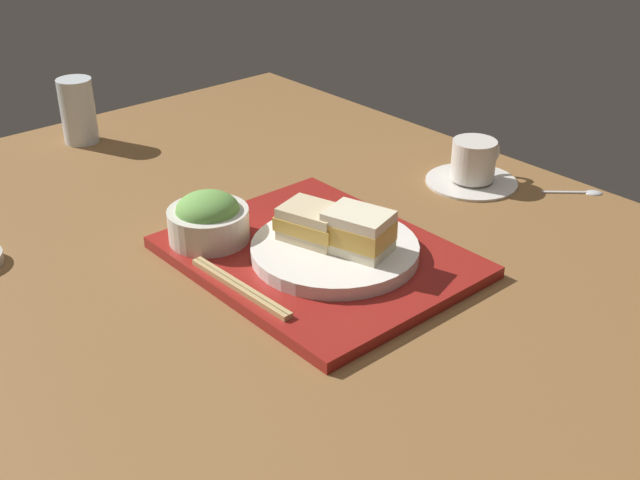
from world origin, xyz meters
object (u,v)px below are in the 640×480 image
at_px(sandwich_plate, 335,250).
at_px(teaspoon, 586,191).
at_px(sandwich_near, 313,223).
at_px(coffee_cup, 471,165).
at_px(drinking_glass, 78,111).
at_px(salad_bowl, 208,219).
at_px(sandwich_far, 358,232).
at_px(chopsticks_pair, 240,287).

distance_m(sandwich_plate, teaspoon, 0.46).
bearing_deg(teaspoon, sandwich_near, -104.83).
bearing_deg(sandwich_plate, sandwich_near, -160.65).
distance_m(coffee_cup, drinking_glass, 0.70).
xyz_separation_m(salad_bowl, teaspoon, (0.24, 0.55, -0.04)).
distance_m(sandwich_plate, sandwich_far, 0.05).
relative_size(sandwich_plate, coffee_cup, 1.49).
xyz_separation_m(salad_bowl, drinking_glass, (-0.49, 0.06, 0.01)).
bearing_deg(drinking_glass, sandwich_plate, 3.68).
bearing_deg(teaspoon, sandwich_plate, -101.38).
height_order(sandwich_far, coffee_cup, sandwich_far).
xyz_separation_m(sandwich_plate, chopsticks_pair, (-0.01, -0.14, -0.01)).
bearing_deg(coffee_cup, sandwich_plate, -80.60).
height_order(sandwich_near, drinking_glass, drinking_glass).
bearing_deg(salad_bowl, teaspoon, 66.43).
bearing_deg(drinking_glass, teaspoon, 34.02).
distance_m(chopsticks_pair, drinking_glass, 0.63).
xyz_separation_m(sandwich_far, chopsticks_pair, (-0.05, -0.15, -0.04)).
bearing_deg(drinking_glass, chopsticks_pair, -9.28).
xyz_separation_m(sandwich_far, salad_bowl, (-0.18, -0.11, -0.01)).
height_order(sandwich_near, coffee_cup, sandwich_near).
height_order(coffee_cup, drinking_glass, drinking_glass).
distance_m(sandwich_near, sandwich_far, 0.07).
distance_m(sandwich_far, teaspoon, 0.45).
xyz_separation_m(sandwich_near, salad_bowl, (-0.12, -0.09, -0.01)).
relative_size(sandwich_near, drinking_glass, 0.85).
height_order(sandwich_near, sandwich_far, sandwich_far).
bearing_deg(coffee_cup, teaspoon, 34.62).
relative_size(drinking_glass, teaspoon, 1.48).
height_order(sandwich_plate, teaspoon, sandwich_plate).
distance_m(salad_bowl, chopsticks_pair, 0.14).
distance_m(coffee_cup, teaspoon, 0.18).
bearing_deg(salad_bowl, sandwich_near, 36.18).
bearing_deg(drinking_glass, sandwich_far, 4.45).
relative_size(sandwich_near, salad_bowl, 0.90).
bearing_deg(sandwich_near, teaspoon, 75.17).
bearing_deg(coffee_cup, chopsticks_pair, -85.03).
relative_size(sandwich_near, chopsticks_pair, 0.55).
bearing_deg(sandwich_plate, teaspoon, 78.62).
height_order(sandwich_plate, chopsticks_pair, sandwich_plate).
distance_m(chopsticks_pair, coffee_cup, 0.49).
relative_size(sandwich_plate, chopsticks_pair, 1.21).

